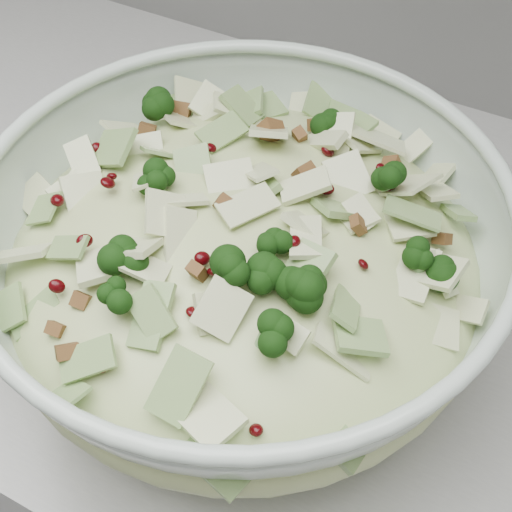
{
  "coord_description": "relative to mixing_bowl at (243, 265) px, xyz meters",
  "views": [
    {
      "loc": [
        -0.39,
        1.31,
        1.38
      ],
      "look_at": [
        -0.54,
        1.59,
        1.01
      ],
      "focal_mm": 50.0,
      "sensor_mm": 36.0,
      "label": 1
    }
  ],
  "objects": [
    {
      "name": "mixing_bowl",
      "position": [
        0.0,
        0.0,
        0.0
      ],
      "size": [
        0.43,
        0.43,
        0.15
      ],
      "rotation": [
        0.0,
        0.0,
        0.17
      ],
      "color": "silver",
      "rests_on": "counter"
    },
    {
      "name": "salad",
      "position": [
        -0.0,
        0.0,
        0.02
      ],
      "size": [
        0.43,
        0.43,
        0.15
      ],
      "rotation": [
        0.0,
        0.0,
        0.29
      ],
      "color": "#C3D18F",
      "rests_on": "mixing_bowl"
    }
  ]
}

